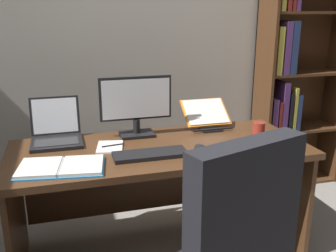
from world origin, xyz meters
The scene contains 12 objects.
wall_back centered at (0.00, 1.86, 1.40)m, with size 5.66×0.12×2.79m, color #B2ADA3.
desk centered at (-0.10, 0.96, 0.54)m, with size 1.79×0.75×0.74m.
bookshelf centered at (1.27, 1.63, 0.95)m, with size 0.76×0.31×2.02m.
monitor centered at (-0.19, 1.12, 0.93)m, with size 0.47×0.16×0.39m.
laptop centered at (-0.70, 1.13, 0.80)m, with size 0.31×0.31×0.26m.
keyboard centered at (-0.19, 0.73, 0.75)m, with size 0.42×0.15×0.02m, color black.
computer_mouse centered at (0.11, 0.73, 0.76)m, with size 0.06×0.10×0.04m, color black.
reading_stand_with_book centered at (0.32, 1.19, 0.83)m, with size 0.32×0.27×0.17m.
open_binder centered at (-0.68, 0.68, 0.75)m, with size 0.48×0.33×0.02m.
notepad centered at (-0.39, 0.94, 0.74)m, with size 0.15×0.21×0.01m, color silver.
pen centered at (-0.37, 0.94, 0.75)m, with size 0.01×0.01×0.14m, color black.
coffee_mug centered at (0.58, 0.91, 0.78)m, with size 0.08×0.08×0.09m, color maroon.
Camera 1 is at (-0.65, -1.25, 1.53)m, focal length 41.07 mm.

